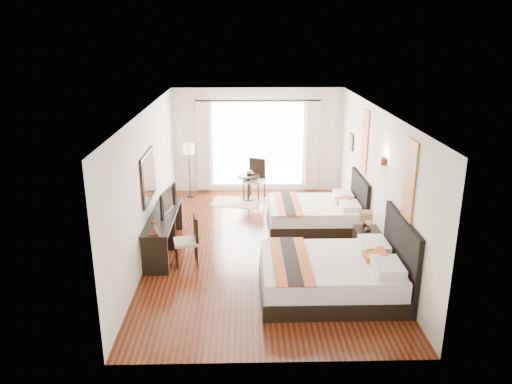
{
  "coord_description": "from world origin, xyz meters",
  "views": [
    {
      "loc": [
        -0.38,
        -9.37,
        4.24
      ],
      "look_at": [
        -0.14,
        0.24,
        1.09
      ],
      "focal_mm": 35.0,
      "sensor_mm": 36.0,
      "label": 1
    }
  ],
  "objects_px": {
    "television": "(164,201)",
    "nightstand": "(367,243)",
    "window_chair": "(255,187)",
    "vase": "(368,231)",
    "desk_chair": "(187,249)",
    "bed_near": "(335,274)",
    "console_desk": "(164,233)",
    "side_table": "(248,187)",
    "table_lamp": "(366,218)",
    "floor_lamp": "(189,152)",
    "bed_far": "(317,213)",
    "fruit_bowl": "(250,174)"
  },
  "relations": [
    {
      "from": "console_desk",
      "to": "television",
      "type": "height_order",
      "value": "television"
    },
    {
      "from": "bed_far",
      "to": "vase",
      "type": "relative_size",
      "value": 16.2
    },
    {
      "from": "bed_near",
      "to": "desk_chair",
      "type": "bearing_deg",
      "value": 155.26
    },
    {
      "from": "television",
      "to": "bed_far",
      "type": "bearing_deg",
      "value": -61.08
    },
    {
      "from": "nightstand",
      "to": "floor_lamp",
      "type": "height_order",
      "value": "floor_lamp"
    },
    {
      "from": "nightstand",
      "to": "desk_chair",
      "type": "height_order",
      "value": "desk_chair"
    },
    {
      "from": "bed_far",
      "to": "floor_lamp",
      "type": "relative_size",
      "value": 1.46
    },
    {
      "from": "television",
      "to": "floor_lamp",
      "type": "relative_size",
      "value": 0.62
    },
    {
      "from": "bed_far",
      "to": "window_chair",
      "type": "relative_size",
      "value": 2.01
    },
    {
      "from": "window_chair",
      "to": "fruit_bowl",
      "type": "bearing_deg",
      "value": -31.48
    },
    {
      "from": "table_lamp",
      "to": "side_table",
      "type": "bearing_deg",
      "value": 123.34
    },
    {
      "from": "console_desk",
      "to": "side_table",
      "type": "relative_size",
      "value": 3.29
    },
    {
      "from": "vase",
      "to": "fruit_bowl",
      "type": "bearing_deg",
      "value": 121.68
    },
    {
      "from": "side_table",
      "to": "fruit_bowl",
      "type": "bearing_deg",
      "value": 44.55
    },
    {
      "from": "table_lamp",
      "to": "floor_lamp",
      "type": "height_order",
      "value": "floor_lamp"
    },
    {
      "from": "fruit_bowl",
      "to": "window_chair",
      "type": "height_order",
      "value": "window_chair"
    },
    {
      "from": "bed_near",
      "to": "nightstand",
      "type": "height_order",
      "value": "bed_near"
    },
    {
      "from": "vase",
      "to": "floor_lamp",
      "type": "distance_m",
      "value": 5.44
    },
    {
      "from": "bed_far",
      "to": "window_chair",
      "type": "height_order",
      "value": "bed_far"
    },
    {
      "from": "vase",
      "to": "side_table",
      "type": "height_order",
      "value": "side_table"
    },
    {
      "from": "side_table",
      "to": "window_chair",
      "type": "xyz_separation_m",
      "value": [
        0.16,
        0.12,
        -0.02
      ]
    },
    {
      "from": "side_table",
      "to": "table_lamp",
      "type": "bearing_deg",
      "value": -56.66
    },
    {
      "from": "table_lamp",
      "to": "console_desk",
      "type": "height_order",
      "value": "table_lamp"
    },
    {
      "from": "nightstand",
      "to": "vase",
      "type": "xyz_separation_m",
      "value": [
        -0.02,
        -0.1,
        0.29
      ]
    },
    {
      "from": "table_lamp",
      "to": "window_chair",
      "type": "xyz_separation_m",
      "value": [
        -2.08,
        3.52,
        -0.46
      ]
    },
    {
      "from": "television",
      "to": "floor_lamp",
      "type": "bearing_deg",
      "value": 7.42
    },
    {
      "from": "console_desk",
      "to": "nightstand",
      "type": "bearing_deg",
      "value": -5.12
    },
    {
      "from": "vase",
      "to": "fruit_bowl",
      "type": "distance_m",
      "value": 4.23
    },
    {
      "from": "bed_far",
      "to": "vase",
      "type": "bearing_deg",
      "value": -66.86
    },
    {
      "from": "bed_near",
      "to": "vase",
      "type": "distance_m",
      "value": 1.59
    },
    {
      "from": "fruit_bowl",
      "to": "window_chair",
      "type": "relative_size",
      "value": 0.19
    },
    {
      "from": "nightstand",
      "to": "window_chair",
      "type": "xyz_separation_m",
      "value": [
        -2.11,
        3.58,
        0.04
      ]
    },
    {
      "from": "desk_chair",
      "to": "floor_lamp",
      "type": "bearing_deg",
      "value": -96.31
    },
    {
      "from": "television",
      "to": "bed_near",
      "type": "bearing_deg",
      "value": -111.55
    },
    {
      "from": "television",
      "to": "nightstand",
      "type": "bearing_deg",
      "value": -86.88
    },
    {
      "from": "console_desk",
      "to": "desk_chair",
      "type": "height_order",
      "value": "desk_chair"
    },
    {
      "from": "nightstand",
      "to": "console_desk",
      "type": "relative_size",
      "value": 0.26
    },
    {
      "from": "table_lamp",
      "to": "floor_lamp",
      "type": "xyz_separation_m",
      "value": [
        -3.78,
        3.7,
        0.43
      ]
    },
    {
      "from": "floor_lamp",
      "to": "vase",
      "type": "bearing_deg",
      "value": -45.43
    },
    {
      "from": "bed_far",
      "to": "nightstand",
      "type": "xyz_separation_m",
      "value": [
        0.75,
        -1.59,
        -0.03
      ]
    },
    {
      "from": "nightstand",
      "to": "window_chair",
      "type": "distance_m",
      "value": 4.16
    },
    {
      "from": "bed_near",
      "to": "side_table",
      "type": "bearing_deg",
      "value": 105.99
    },
    {
      "from": "bed_near",
      "to": "fruit_bowl",
      "type": "relative_size",
      "value": 11.81
    },
    {
      "from": "console_desk",
      "to": "television",
      "type": "distance_m",
      "value": 0.65
    },
    {
      "from": "desk_chair",
      "to": "side_table",
      "type": "relative_size",
      "value": 1.41
    },
    {
      "from": "bed_far",
      "to": "table_lamp",
      "type": "distance_m",
      "value": 1.76
    },
    {
      "from": "vase",
      "to": "desk_chair",
      "type": "height_order",
      "value": "desk_chair"
    },
    {
      "from": "bed_far",
      "to": "floor_lamp",
      "type": "bearing_deg",
      "value": 144.89
    },
    {
      "from": "bed_near",
      "to": "nightstand",
      "type": "xyz_separation_m",
      "value": [
        0.88,
        1.43,
        -0.07
      ]
    },
    {
      "from": "console_desk",
      "to": "television",
      "type": "xyz_separation_m",
      "value": [
        0.02,
        0.14,
        0.63
      ]
    }
  ]
}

